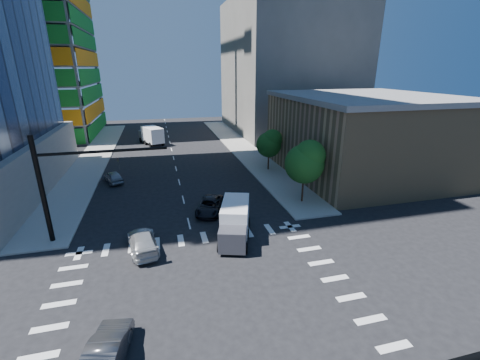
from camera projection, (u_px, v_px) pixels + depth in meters
name	position (u px, v px, depth m)	size (l,w,h in m)	color
ground	(210.00, 312.00, 19.35)	(160.00, 160.00, 0.00)	black
road_markings	(210.00, 312.00, 19.35)	(20.00, 20.00, 0.01)	silver
sidewalk_ne	(241.00, 148.00, 58.82)	(5.00, 60.00, 0.15)	#9A9691
sidewalk_nw	(95.00, 156.00, 52.91)	(5.00, 60.00, 0.15)	#9A9691
construction_building	(11.00, 9.00, 61.29)	(25.16, 34.50, 70.60)	slate
commercial_building	(364.00, 135.00, 43.60)	(20.50, 22.50, 10.60)	#907953
bg_building_ne	(287.00, 67.00, 71.34)	(24.00, 30.00, 28.00)	#5E5B55
signal_mast_nw	(61.00, 179.00, 25.67)	(10.20, 0.40, 9.00)	black
tree_south	(306.00, 161.00, 33.48)	(4.16, 4.16, 6.82)	#382316
tree_north	(270.00, 143.00, 44.75)	(3.54, 3.52, 5.78)	#382316
car_nb_far	(210.00, 206.00, 32.54)	(2.31, 5.02, 1.39)	black
car_sb_near	(143.00, 241.00, 25.70)	(2.12, 5.21, 1.51)	silver
car_sb_mid	(113.00, 177.00, 40.95)	(1.72, 4.28, 1.46)	gray
car_sb_cross	(106.00, 353.00, 15.61)	(1.63, 4.69, 1.54)	#47484C
box_truck_near	(235.00, 225.00, 27.16)	(4.06, 6.16, 2.98)	black
box_truck_far	(151.00, 136.00, 61.52)	(4.86, 6.91, 3.34)	black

